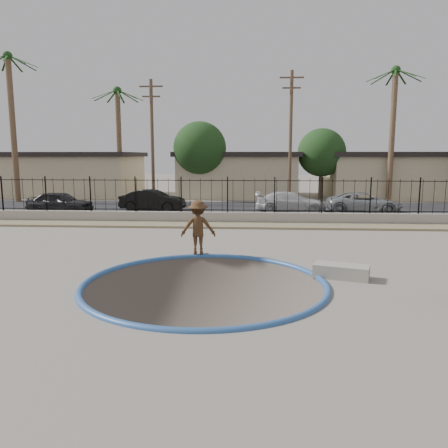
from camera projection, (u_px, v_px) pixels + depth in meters
ground at (229, 237)px, 25.39m from camera, size 120.00×120.00×2.20m
bowl_pit at (205, 284)px, 12.41m from camera, size 6.84×6.84×1.80m
coping_ring at (205, 284)px, 12.41m from camera, size 7.04×7.04×0.20m
rock_strip at (226, 225)px, 22.45m from camera, size 42.00×1.60×0.11m
retaining_wall at (228, 218)px, 23.50m from camera, size 42.00×0.45×0.60m
fence at (228, 195)px, 23.31m from camera, size 40.00×0.04×1.80m
street at (233, 208)px, 30.15m from camera, size 90.00×8.00×0.04m
house_west at (75, 173)px, 40.17m from camera, size 11.60×8.60×3.90m
house_center at (238, 174)px, 39.20m from camera, size 10.60×8.60×3.90m
house_east at (397, 174)px, 38.31m from camera, size 12.60×8.60×3.90m
palm_left at (11, 97)px, 32.96m from camera, size 2.30×2.30×11.30m
palm_mid at (118, 118)px, 36.65m from camera, size 2.30×2.30×9.30m
palm_right at (394, 106)px, 33.16m from camera, size 2.30×2.30×10.30m
utility_pole_left at (152, 140)px, 31.77m from camera, size 1.70×0.24×9.00m
utility_pole_mid at (291, 136)px, 31.09m from camera, size 1.70×0.24×9.50m
street_tree_left at (200, 148)px, 35.60m from camera, size 4.32×4.32×6.36m
street_tree_mid at (322, 153)px, 36.00m from camera, size 3.96×3.96×5.83m
skater at (198, 230)px, 15.70m from camera, size 1.31×0.82×1.93m
skateboard at (198, 255)px, 15.84m from camera, size 0.80×0.47×0.07m
concrete_ledge at (341, 271)px, 13.03m from camera, size 1.74×1.17×0.40m
car_a at (60, 202)px, 27.17m from camera, size 4.18×2.01×1.38m
car_b at (153, 200)px, 28.40m from camera, size 4.29×1.82×1.38m
car_c at (290, 202)px, 27.83m from camera, size 4.52×1.97×1.29m
car_d at (364, 203)px, 27.53m from camera, size 4.71×2.43×1.27m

